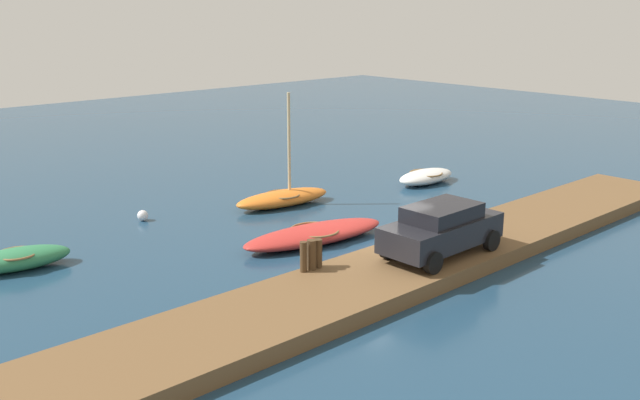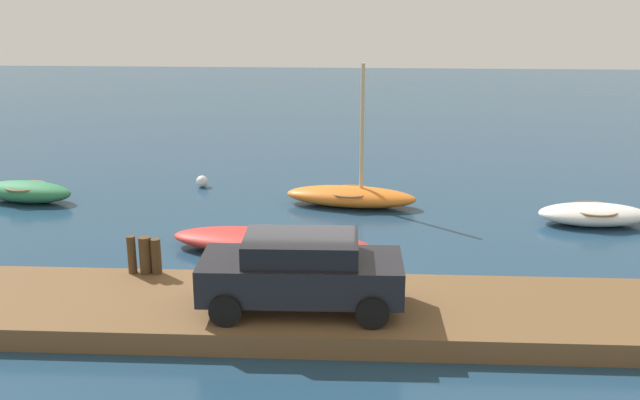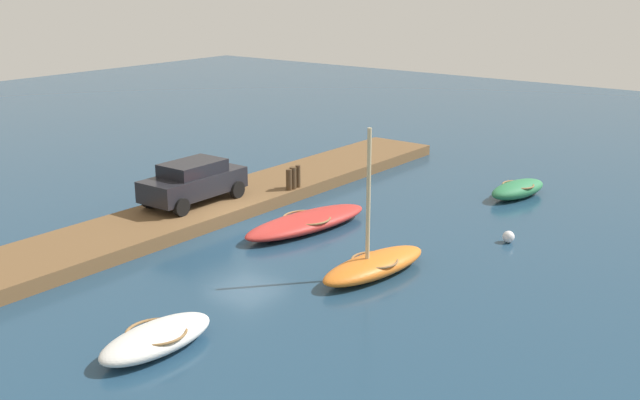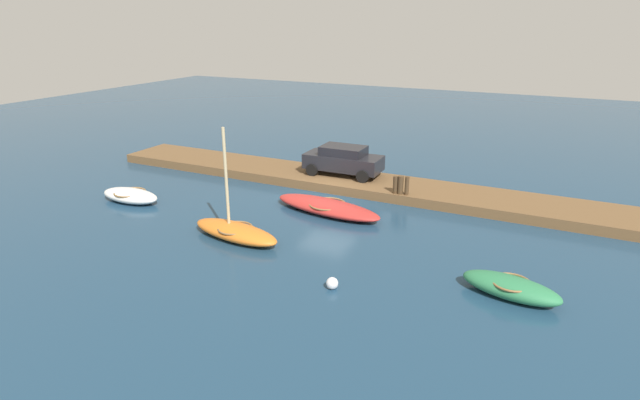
% 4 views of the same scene
% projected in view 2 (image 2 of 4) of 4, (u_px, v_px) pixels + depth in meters
% --- Properties ---
extents(ground_plane, '(84.00, 84.00, 0.00)m').
position_uv_depth(ground_plane, '(301.00, 284.00, 17.65)').
color(ground_plane, navy).
extents(dock_platform, '(27.35, 3.20, 0.47)m').
position_uv_depth(dock_platform, '(294.00, 311.00, 15.66)').
color(dock_platform, brown).
rests_on(dock_platform, ground_plane).
extents(motorboat_red, '(5.50, 2.39, 0.58)m').
position_uv_depth(motorboat_red, '(271.00, 241.00, 19.56)').
color(motorboat_red, '#B72D28').
rests_on(motorboat_red, ground_plane).
extents(rowboat_white, '(3.16, 1.48, 0.61)m').
position_uv_depth(rowboat_white, '(593.00, 214.00, 21.72)').
color(rowboat_white, white).
rests_on(rowboat_white, ground_plane).
extents(dinghy_green, '(3.23, 1.71, 0.66)m').
position_uv_depth(dinghy_green, '(27.00, 191.00, 23.88)').
color(dinghy_green, '#2D7A4C').
rests_on(dinghy_green, ground_plane).
extents(rowboat_orange, '(4.23, 1.88, 4.45)m').
position_uv_depth(rowboat_orange, '(351.00, 195.00, 23.44)').
color(rowboat_orange, orange).
rests_on(rowboat_orange, ground_plane).
extents(mooring_post_west, '(0.20, 0.20, 0.88)m').
position_uv_depth(mooring_post_west, '(132.00, 255.00, 16.95)').
color(mooring_post_west, '#47331E').
rests_on(mooring_post_west, dock_platform).
extents(mooring_post_mid_west, '(0.27, 0.27, 0.86)m').
position_uv_depth(mooring_post_mid_west, '(145.00, 255.00, 16.93)').
color(mooring_post_mid_west, '#47331E').
rests_on(mooring_post_mid_west, dock_platform).
extents(mooring_post_mid_east, '(0.23, 0.23, 0.83)m').
position_uv_depth(mooring_post_mid_east, '(156.00, 256.00, 16.93)').
color(mooring_post_mid_east, '#47331E').
rests_on(mooring_post_mid_east, dock_platform).
extents(parked_car, '(4.07, 1.94, 1.54)m').
position_uv_depth(parked_car, '(301.00, 271.00, 15.04)').
color(parked_car, black).
rests_on(parked_car, dock_platform).
extents(marker_buoy, '(0.40, 0.40, 0.40)m').
position_uv_depth(marker_buoy, '(202.00, 181.00, 25.56)').
color(marker_buoy, silver).
rests_on(marker_buoy, ground_plane).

